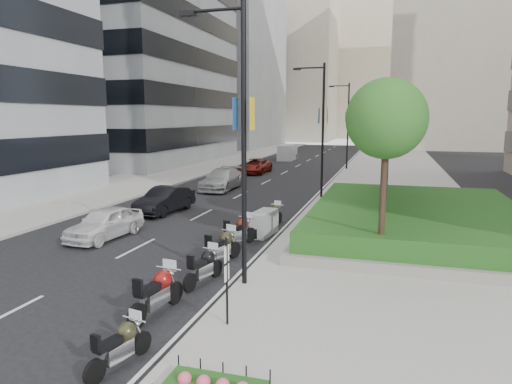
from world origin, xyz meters
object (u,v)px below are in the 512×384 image
at_px(lamp_post_1, 321,124).
at_px(motorcycle_4, 239,232).
at_px(motorcycle_5, 264,223).
at_px(motorcycle_2, 204,267).
at_px(delivery_van, 287,153).
at_px(motorcycle_0, 120,345).
at_px(motorcycle_1, 158,293).
at_px(motorcycle_6, 273,215).
at_px(car_a, 105,223).
at_px(parking_sign, 227,276).
at_px(lamp_post_2, 347,122).
at_px(car_b, 165,200).
at_px(motorcycle_3, 222,247).
at_px(lamp_post_0, 239,131).
at_px(car_c, 222,179).
at_px(car_d, 255,166).

bearing_deg(lamp_post_1, motorcycle_4, -96.90).
bearing_deg(motorcycle_5, motorcycle_2, -175.44).
xyz_separation_m(motorcycle_2, delivery_van, (-7.16, 44.60, 0.34)).
relative_size(motorcycle_0, delivery_van, 0.41).
bearing_deg(motorcycle_1, lamp_post_1, 2.92).
relative_size(lamp_post_1, motorcycle_6, 4.35).
height_order(motorcycle_1, car_a, car_a).
bearing_deg(motorcycle_5, lamp_post_1, 0.91).
relative_size(car_a, delivery_van, 0.90).
height_order(parking_sign, motorcycle_4, parking_sign).
bearing_deg(motorcycle_4, motorcycle_0, -158.71).
bearing_deg(motorcycle_6, motorcycle_1, -172.00).
bearing_deg(lamp_post_2, parking_sign, -89.01).
bearing_deg(car_b, lamp_post_1, 46.35).
bearing_deg(motorcycle_0, car_a, 47.97).
relative_size(parking_sign, motorcycle_2, 1.15).
bearing_deg(car_a, delivery_van, 95.32).
xyz_separation_m(car_b, delivery_van, (-0.46, 34.57, 0.17)).
distance_m(lamp_post_2, motorcycle_5, 28.82).
xyz_separation_m(motorcycle_3, delivery_van, (-6.96, 42.40, 0.29)).
bearing_deg(delivery_van, motorcycle_6, -79.47).
bearing_deg(motorcycle_5, lamp_post_0, -164.77).
distance_m(motorcycle_5, car_c, 14.21).
bearing_deg(car_a, motorcycle_5, 24.93).
height_order(motorcycle_5, delivery_van, delivery_van).
bearing_deg(delivery_van, lamp_post_0, -80.32).
relative_size(lamp_post_1, motorcycle_0, 4.62).
bearing_deg(lamp_post_1, car_a, -121.15).
height_order(lamp_post_2, motorcycle_4, lamp_post_2).
bearing_deg(car_a, car_c, 94.44).
distance_m(motorcycle_2, car_c, 20.20).
xyz_separation_m(motorcycle_3, car_b, (-6.50, 7.83, 0.12)).
distance_m(lamp_post_0, motorcycle_2, 4.65).
distance_m(lamp_post_2, motorcycle_1, 37.98).
bearing_deg(parking_sign, car_d, 105.38).
distance_m(car_a, car_c, 15.02).
relative_size(motorcycle_0, motorcycle_2, 0.90).
distance_m(lamp_post_0, parking_sign, 4.74).
bearing_deg(lamp_post_1, lamp_post_2, 90.00).
bearing_deg(car_d, delivery_van, 90.82).
relative_size(motorcycle_1, car_c, 0.44).
bearing_deg(motorcycle_6, lamp_post_0, -162.60).
xyz_separation_m(motorcycle_2, motorcycle_3, (-0.20, 2.20, 0.05)).
bearing_deg(motorcycle_4, lamp_post_0, -142.94).
bearing_deg(motorcycle_0, motorcycle_4, 14.96).
bearing_deg(motorcycle_1, motorcycle_3, 6.17).
relative_size(lamp_post_1, car_c, 1.64).
distance_m(motorcycle_0, delivery_van, 50.47).
height_order(motorcycle_0, delivery_van, delivery_van).
bearing_deg(parking_sign, car_c, 111.06).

